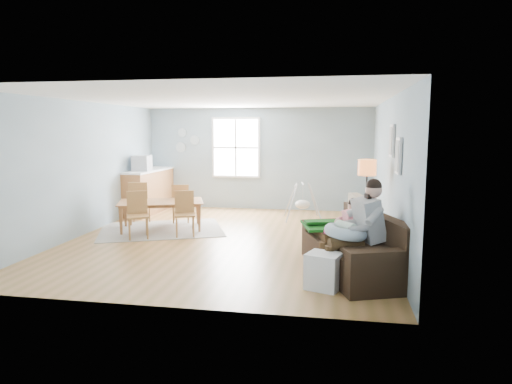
% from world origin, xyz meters
% --- Properties ---
extents(room, '(8.40, 9.40, 3.90)m').
position_xyz_m(room, '(0.00, 0.00, 2.42)').
color(room, olive).
extents(window, '(1.32, 0.08, 1.62)m').
position_xyz_m(window, '(-0.60, 3.46, 1.65)').
color(window, white).
rests_on(window, room).
extents(pictures, '(0.05, 1.34, 0.74)m').
position_xyz_m(pictures, '(2.97, -1.05, 1.85)').
color(pictures, white).
rests_on(pictures, room).
extents(wall_plates, '(0.67, 0.02, 0.66)m').
position_xyz_m(wall_plates, '(-2.00, 3.47, 1.83)').
color(wall_plates, '#A3B9C4').
rests_on(wall_plates, room).
extents(sofa, '(1.65, 2.40, 0.90)m').
position_xyz_m(sofa, '(2.40, -1.70, 0.32)').
color(sofa, black).
rests_on(sofa, room).
extents(green_throw, '(1.18, 1.04, 0.04)m').
position_xyz_m(green_throw, '(2.06, -1.04, 0.57)').
color(green_throw, '#135516').
rests_on(green_throw, sofa).
extents(beige_pillow, '(0.29, 0.57, 0.54)m').
position_xyz_m(beige_pillow, '(2.41, -1.08, 0.82)').
color(beige_pillow, tan).
rests_on(beige_pillow, sofa).
extents(father, '(1.09, 0.76, 1.45)m').
position_xyz_m(father, '(2.37, -2.05, 0.77)').
color(father, '#979799').
rests_on(father, sofa).
extents(nursing_pillow, '(0.76, 0.75, 0.25)m').
position_xyz_m(nursing_pillow, '(2.22, -2.11, 0.70)').
color(nursing_pillow, silver).
rests_on(nursing_pillow, father).
extents(infant, '(0.32, 0.38, 0.15)m').
position_xyz_m(infant, '(2.19, -2.08, 0.79)').
color(infant, white).
rests_on(infant, nursing_pillow).
extents(toddler, '(0.58, 0.41, 0.86)m').
position_xyz_m(toddler, '(2.25, -1.54, 0.75)').
color(toddler, white).
rests_on(toddler, sofa).
extents(floor_lamp, '(0.32, 0.32, 1.60)m').
position_xyz_m(floor_lamp, '(2.61, -0.13, 1.32)').
color(floor_lamp, black).
rests_on(floor_lamp, room).
extents(storage_cube, '(0.54, 0.51, 0.49)m').
position_xyz_m(storage_cube, '(1.92, -2.50, 0.24)').
color(storage_cube, white).
rests_on(storage_cube, room).
extents(rug, '(3.08, 2.75, 0.01)m').
position_xyz_m(rug, '(-1.60, 0.56, 0.01)').
color(rug, '#A29D94').
rests_on(rug, room).
extents(dining_table, '(1.98, 1.51, 0.62)m').
position_xyz_m(dining_table, '(-1.60, 0.56, 0.31)').
color(dining_table, '#966231').
rests_on(dining_table, rug).
extents(chair_sw, '(0.56, 0.56, 0.92)m').
position_xyz_m(chair_sw, '(-1.79, -0.19, 0.52)').
color(chair_sw, '#965A33').
rests_on(chair_sw, rug).
extents(chair_se, '(0.52, 0.52, 0.90)m').
position_xyz_m(chair_se, '(-0.93, 0.16, 0.51)').
color(chair_se, '#965A33').
rests_on(chair_se, rug).
extents(chair_nw, '(0.54, 0.54, 0.98)m').
position_xyz_m(chair_nw, '(-2.27, 0.96, 0.56)').
color(chair_nw, '#965A33').
rests_on(chair_nw, rug).
extents(chair_ne, '(0.51, 0.51, 0.90)m').
position_xyz_m(chair_ne, '(-1.43, 1.31, 0.51)').
color(chair_ne, '#965A33').
rests_on(chair_ne, rug).
extents(counter, '(0.68, 2.01, 1.11)m').
position_xyz_m(counter, '(-2.70, 2.50, 0.56)').
color(counter, '#966231').
rests_on(counter, room).
extents(monitor, '(0.42, 0.40, 0.38)m').
position_xyz_m(monitor, '(-2.70, 2.12, 1.30)').
color(monitor, '#A8A7AC').
rests_on(monitor, counter).
extents(baby_swing, '(0.99, 1.00, 0.88)m').
position_xyz_m(baby_swing, '(1.30, 2.15, 0.39)').
color(baby_swing, '#A8A7AC').
rests_on(baby_swing, room).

